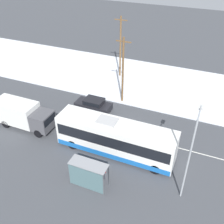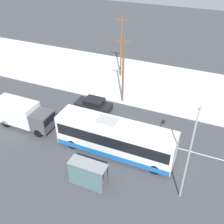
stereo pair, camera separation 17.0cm
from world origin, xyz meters
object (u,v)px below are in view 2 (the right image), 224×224
box_truck (23,114)px  pedestrian_at_stop (102,169)px  bus_shelter (86,172)px  utility_pole_roadside (123,70)px  sedan_car (94,104)px  streetlamp (190,149)px  utility_pole_snowlot (121,47)px  city_bus (115,138)px

box_truck → pedestrian_at_stop: size_ratio=3.60×
bus_shelter → utility_pole_roadside: (-2.24, 13.64, 2.62)m
pedestrian_at_stop → sedan_car: bearing=120.2°
bus_shelter → streetlamp: bearing=19.0°
bus_shelter → utility_pole_roadside: size_ratio=0.38×
box_truck → pedestrian_at_stop: bearing=-17.7°
utility_pole_snowlot → city_bus: bearing=-70.0°
utility_pole_snowlot → streetlamp: bearing=-54.9°
bus_shelter → utility_pole_snowlot: utility_pole_snowlot is taller
city_bus → bus_shelter: 4.78m
sedan_car → box_truck: bearing=45.9°
city_bus → streetlamp: streetlamp is taller
pedestrian_at_stop → utility_pole_snowlot: bearing=107.1°
city_bus → utility_pole_snowlot: bearing=110.0°
pedestrian_at_stop → streetlamp: (6.56, 1.23, 3.64)m
utility_pole_roadside → box_truck: bearing=-132.0°
utility_pole_roadside → city_bus: bearing=-73.0°
city_bus → utility_pole_roadside: bearing=107.0°
streetlamp → pedestrian_at_stop: bearing=-169.3°
sedan_car → utility_pole_roadside: bearing=-127.6°
box_truck → sedan_car: box_truck is taller
sedan_car → bus_shelter: bearing=113.9°
box_truck → city_bus: bearing=-0.0°
sedan_car → utility_pole_snowlot: bearing=-87.5°
pedestrian_at_stop → utility_pole_roadside: 13.10m
city_bus → utility_pole_snowlot: utility_pole_snowlot is taller
sedan_car → utility_pole_roadside: size_ratio=0.52×
bus_shelter → sedan_car: bearing=113.9°
city_bus → utility_pole_roadside: size_ratio=1.37×
sedan_car → pedestrian_at_stop: pedestrian_at_stop is taller
utility_pole_roadside → utility_pole_snowlot: utility_pole_snowlot is taller
city_bus → pedestrian_at_stop: city_bus is taller
box_truck → utility_pole_roadside: bearing=48.0°
bus_shelter → pedestrian_at_stop: bearing=60.4°
streetlamp → utility_pole_snowlot: utility_pole_snowlot is taller
city_bus → sedan_car: size_ratio=2.63×
box_truck → bus_shelter: (10.22, -4.77, 0.09)m
streetlamp → utility_pole_roadside: size_ratio=0.93×
streetlamp → utility_pole_roadside: (-9.52, 11.13, -0.47)m
city_bus → streetlamp: (6.80, -2.25, 3.02)m
box_truck → bus_shelter: bearing=-25.0°
pedestrian_at_stop → streetlamp: size_ratio=0.24×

